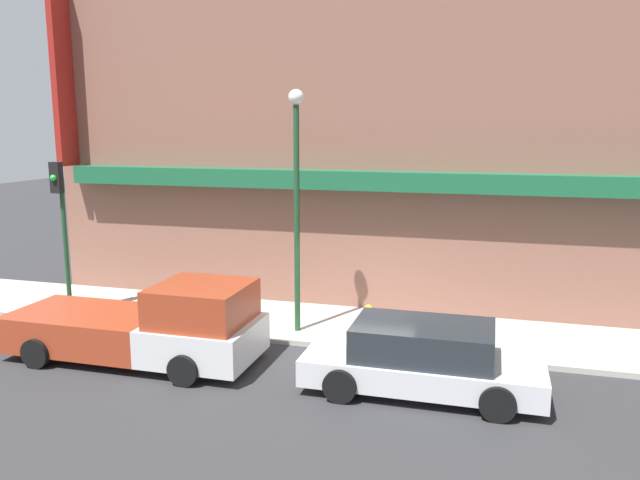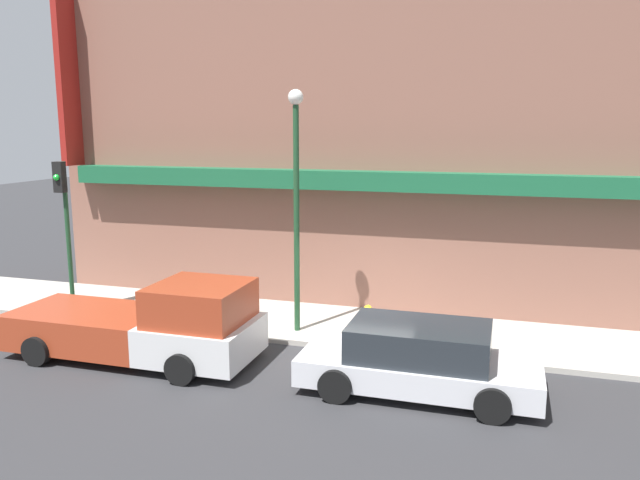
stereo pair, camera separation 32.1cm
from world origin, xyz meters
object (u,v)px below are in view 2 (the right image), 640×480
pickup_truck (149,325)px  traffic_light (64,211)px  fire_hydrant (368,320)px  street_lamp (296,184)px  parked_car (419,359)px

pickup_truck → traffic_light: traffic_light is taller
fire_hydrant → street_lamp: 3.68m
pickup_truck → traffic_light: (-3.77, 2.15, 2.11)m
parked_car → fire_hydrant: (-1.60, 2.66, -0.17)m
parked_car → street_lamp: (-3.34, 2.49, 3.07)m
parked_car → traffic_light: size_ratio=1.13×
traffic_light → pickup_truck: bearing=-29.8°
street_lamp → traffic_light: bearing=-176.9°
pickup_truck → fire_hydrant: pickup_truck is taller
fire_hydrant → traffic_light: traffic_light is taller
pickup_truck → fire_hydrant: size_ratio=7.56×
parked_car → street_lamp: street_lamp is taller
pickup_truck → fire_hydrant: 5.09m
fire_hydrant → traffic_light: bearing=-176.5°
parked_car → street_lamp: bearing=145.1°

